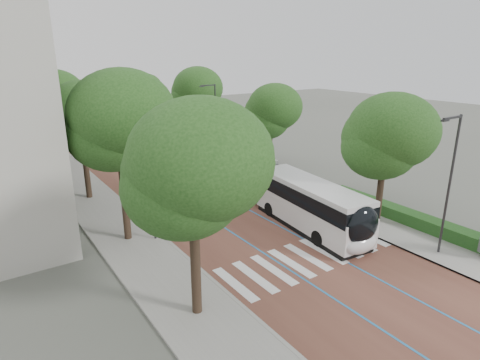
% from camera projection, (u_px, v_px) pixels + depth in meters
% --- Properties ---
extents(ground, '(160.00, 160.00, 0.00)m').
position_uv_depth(ground, '(317.00, 265.00, 22.09)').
color(ground, '#51544C').
rests_on(ground, ground).
extents(road, '(11.00, 140.00, 0.02)m').
position_uv_depth(road, '(103.00, 140.00, 53.52)').
color(road, '#563026').
rests_on(road, ground).
extents(sidewalk_left, '(4.00, 140.00, 0.12)m').
position_uv_depth(sidewalk_left, '(42.00, 147.00, 49.47)').
color(sidewalk_left, gray).
rests_on(sidewalk_left, ground).
extents(sidewalk_right, '(4.00, 140.00, 0.12)m').
position_uv_depth(sidewalk_right, '(156.00, 133.00, 57.53)').
color(sidewalk_right, gray).
rests_on(sidewalk_right, ground).
extents(kerb_left, '(0.20, 140.00, 0.14)m').
position_uv_depth(kerb_left, '(58.00, 145.00, 50.49)').
color(kerb_left, gray).
rests_on(kerb_left, ground).
extents(kerb_right, '(0.20, 140.00, 0.14)m').
position_uv_depth(kerb_right, '(143.00, 135.00, 56.51)').
color(kerb_right, gray).
rests_on(kerb_right, ground).
extents(zebra_crossing, '(10.55, 3.60, 0.01)m').
position_uv_depth(zebra_crossing, '(307.00, 257.00, 22.98)').
color(zebra_crossing, silver).
rests_on(zebra_crossing, ground).
extents(lane_line_left, '(0.12, 126.00, 0.01)m').
position_uv_depth(lane_line_left, '(91.00, 141.00, 52.65)').
color(lane_line_left, '#226FAA').
rests_on(lane_line_left, road).
extents(lane_line_right, '(0.12, 126.00, 0.01)m').
position_uv_depth(lane_line_right, '(115.00, 138.00, 54.37)').
color(lane_line_right, '#226FAA').
rests_on(lane_line_right, road).
extents(hedge, '(1.20, 14.00, 0.80)m').
position_uv_depth(hedge, '(416.00, 219.00, 26.83)').
color(hedge, '#184518').
rests_on(hedge, sidewalk_right).
extents(streetlight_near, '(1.82, 0.20, 8.00)m').
position_uv_depth(streetlight_near, '(449.00, 175.00, 21.82)').
color(streetlight_near, '#2C2C2F').
rests_on(streetlight_near, sidewalk_right).
extents(streetlight_far, '(1.82, 0.20, 8.00)m').
position_uv_depth(streetlight_far, '(214.00, 117.00, 41.46)').
color(streetlight_far, '#2C2C2F').
rests_on(streetlight_far, sidewalk_right).
extents(lamp_post_left, '(0.14, 0.14, 8.00)m').
position_uv_depth(lamp_post_left, '(151.00, 177.00, 23.84)').
color(lamp_post_left, '#2C2C2F').
rests_on(lamp_post_left, sidewalk_left).
extents(trees_left, '(6.13, 60.72, 9.86)m').
position_uv_depth(trees_left, '(65.00, 107.00, 33.96)').
color(trees_left, black).
rests_on(trees_left, ground).
extents(trees_right, '(5.84, 47.38, 9.10)m').
position_uv_depth(trees_right, '(232.00, 106.00, 40.29)').
color(trees_right, black).
rests_on(trees_right, ground).
extents(lead_bus, '(4.25, 18.55, 3.20)m').
position_uv_depth(lead_bus, '(278.00, 189.00, 29.43)').
color(lead_bus, black).
rests_on(lead_bus, ground).
extents(bus_queued_0, '(3.25, 12.52, 3.20)m').
position_uv_depth(bus_queued_0, '(169.00, 149.00, 41.48)').
color(bus_queued_0, silver).
rests_on(bus_queued_0, ground).
extents(bus_queued_1, '(2.81, 12.45, 3.20)m').
position_uv_depth(bus_queued_1, '(127.00, 129.00, 52.16)').
color(bus_queued_1, silver).
rests_on(bus_queued_1, ground).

